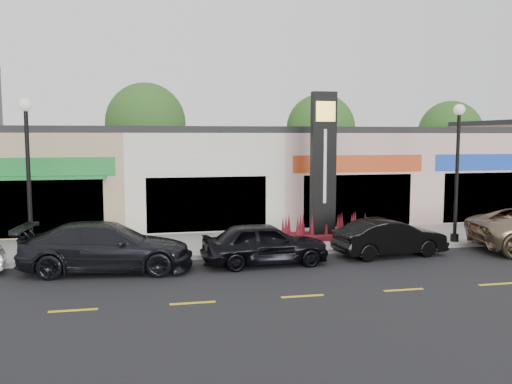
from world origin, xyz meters
TOP-DOWN VIEW (x-y plane):
  - ground at (0.00, 0.00)m, footprint 120.00×120.00m
  - sidewalk at (0.00, 4.35)m, footprint 52.00×4.30m
  - curb at (0.00, 2.10)m, footprint 52.00×0.20m
  - shop_beige at (-8.50, 11.46)m, footprint 7.00×10.85m
  - shop_cream at (-1.50, 11.47)m, footprint 7.00×10.01m
  - shop_pink_w at (5.50, 11.47)m, footprint 7.00×10.01m
  - shop_pink_e at (12.50, 11.47)m, footprint 7.00×10.01m
  - tree_rear_west at (-4.00, 19.50)m, footprint 5.20×5.20m
  - tree_rear_mid at (8.00, 19.50)m, footprint 4.80×4.80m
  - tree_rear_east at (18.00, 19.50)m, footprint 4.60×4.60m
  - lamp_west_near at (-8.00, 2.50)m, footprint 0.44×0.44m
  - lamp_east_near at (8.00, 2.50)m, footprint 0.44×0.44m
  - pylon_sign at (3.00, 4.20)m, footprint 4.20×1.30m
  - car_dark_sedan at (-5.40, 0.97)m, footprint 2.81×5.70m
  - car_black_sedan at (-0.20, 0.82)m, footprint 1.90×4.37m
  - car_black_conv at (4.58, 1.21)m, footprint 1.89×4.25m

SIDE VIEW (x-z plane):
  - ground at x=0.00m, z-range 0.00..0.00m
  - sidewalk at x=0.00m, z-range 0.00..0.15m
  - curb at x=0.00m, z-range 0.00..0.15m
  - car_black_conv at x=4.58m, z-range 0.00..1.36m
  - car_black_sedan at x=-0.20m, z-range 0.00..1.47m
  - car_dark_sedan at x=-5.40m, z-range 0.00..1.59m
  - pylon_sign at x=3.00m, z-range -0.73..5.27m
  - shop_cream at x=-1.50m, z-range 0.00..4.80m
  - shop_pink_w at x=5.50m, z-range 0.00..4.80m
  - shop_pink_e at x=12.50m, z-range 0.00..4.80m
  - shop_beige at x=-8.50m, z-range 0.00..4.80m
  - lamp_west_near at x=-8.00m, z-range 0.74..6.21m
  - lamp_east_near at x=8.00m, z-range 0.74..6.21m
  - tree_rear_east at x=18.00m, z-range 1.16..8.10m
  - tree_rear_mid at x=8.00m, z-range 1.24..8.53m
  - tree_rear_west at x=-4.00m, z-range 1.30..9.13m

